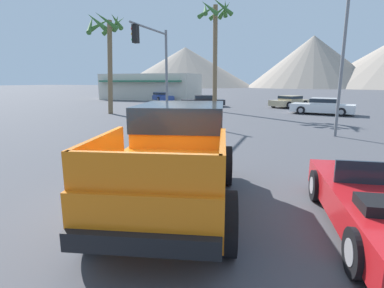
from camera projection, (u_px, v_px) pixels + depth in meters
ground_plane at (156, 203)px, 6.27m from camera, size 320.00×320.00×0.00m
orange_pickup_truck at (178, 149)px, 6.16m from camera, size 3.16×5.49×2.02m
parked_car_blue at (161, 97)px, 38.13m from camera, size 4.27×4.12×1.10m
parked_car_tan at (290, 101)px, 28.97m from camera, size 3.80×4.32×1.12m
parked_car_dark at (203, 101)px, 29.88m from camera, size 4.62×3.23×1.13m
parked_car_white at (323, 106)px, 22.97m from camera, size 4.79×2.65×1.24m
traffic_light_main at (154, 55)px, 17.43m from camera, size 0.38×4.40×5.62m
street_lamp_post at (346, 27)px, 12.91m from camera, size 0.90×0.24×8.05m
palm_tree_tall at (215, 30)px, 24.06m from camera, size 3.02×2.93×8.79m
palm_tree_short at (107, 39)px, 22.47m from camera, size 2.89×2.71×7.45m
storefront_building at (151, 87)px, 41.57m from camera, size 12.86×6.92×3.46m
distant_mountain_range at (318, 64)px, 114.05m from camera, size 142.31×64.95×19.50m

